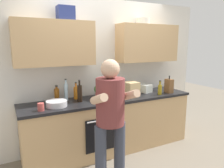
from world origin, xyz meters
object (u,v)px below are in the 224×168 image
object	(u,v)px
bottle_syrup	(57,94)
bottle_water	(66,92)
knife_block	(169,86)
bottle_oil	(160,89)
cup_tea	(116,94)
grocery_bag_produce	(146,88)
cup_ceramic	(41,107)
mixing_bowl	(57,104)
potted_herb	(99,91)
grocery_bag_bread	(131,89)
bottle_juice	(76,92)
person_standing	(110,115)
bottle_soy	(80,93)
bottle_vinegar	(102,91)

from	to	relation	value
bottle_syrup	bottle_water	distance (m)	0.15
bottle_syrup	knife_block	size ratio (longest dim) A/B	0.79
bottle_oil	cup_tea	bearing A→B (deg)	166.09
grocery_bag_produce	cup_ceramic	bearing A→B (deg)	-172.60
cup_ceramic	mixing_bowl	xyz separation A→B (m)	(0.23, 0.10, -0.01)
potted_herb	grocery_bag_bread	world-z (taller)	potted_herb
cup_tea	bottle_juice	bearing A→B (deg)	161.88
bottle_water	mixing_bowl	xyz separation A→B (m)	(-0.21, -0.24, -0.10)
bottle_oil	potted_herb	size ratio (longest dim) A/B	1.01
cup_ceramic	grocery_bag_produce	distance (m)	1.88
bottle_water	knife_block	bearing A→B (deg)	-10.05
bottle_oil	cup_tea	world-z (taller)	bottle_oil
potted_herb	bottle_syrup	bearing A→B (deg)	157.91
person_standing	bottle_soy	distance (m)	0.85
mixing_bowl	grocery_bag_bread	world-z (taller)	grocery_bag_bread
bottle_vinegar	person_standing	bearing A→B (deg)	-109.02
bottle_soy	bottle_water	distance (m)	0.23
bottle_vinegar	mixing_bowl	bearing A→B (deg)	-167.00
cup_ceramic	cup_tea	xyz separation A→B (m)	(1.22, 0.18, -0.01)
bottle_syrup	bottle_juice	distance (m)	0.30
person_standing	grocery_bag_bread	world-z (taller)	person_standing
cup_tea	mixing_bowl	world-z (taller)	cup_tea
cup_tea	mixing_bowl	bearing A→B (deg)	-175.62
bottle_soy	grocery_bag_produce	world-z (taller)	bottle_soy
bottle_water	bottle_syrup	bearing A→B (deg)	162.83
potted_herb	grocery_bag_produce	bearing A→B (deg)	5.76
person_standing	bottle_syrup	distance (m)	1.12
bottle_juice	potted_herb	world-z (taller)	bottle_juice
bottle_water	grocery_bag_produce	world-z (taller)	bottle_water
person_standing	grocery_bag_produce	bearing A→B (deg)	37.60
bottle_oil	knife_block	size ratio (longest dim) A/B	0.81
cup_ceramic	bottle_oil	bearing A→B (deg)	-0.30
bottle_water	cup_tea	bearing A→B (deg)	-12.06
bottle_oil	bottle_vinegar	size ratio (longest dim) A/B	0.91
bottle_oil	mixing_bowl	xyz separation A→B (m)	(-1.75, 0.11, -0.06)
bottle_juice	grocery_bag_bread	bearing A→B (deg)	-16.12
potted_herb	bottle_water	bearing A→B (deg)	156.53
person_standing	grocery_bag_bread	distance (m)	1.12
bottle_oil	bottle_juice	size ratio (longest dim) A/B	0.92
bottle_water	grocery_bag_produce	xyz separation A→B (m)	(1.43, -0.10, -0.07)
grocery_bag_bread	grocery_bag_produce	bearing A→B (deg)	17.18
cup_tea	knife_block	distance (m)	1.01
person_standing	bottle_oil	distance (m)	1.44
person_standing	mixing_bowl	size ratio (longest dim) A/B	5.46
bottle_oil	potted_herb	distance (m)	1.09
cup_tea	cup_ceramic	bearing A→B (deg)	-171.77
bottle_juice	mixing_bowl	bearing A→B (deg)	-143.31
cup_ceramic	bottle_soy	bearing A→B (deg)	16.85
cup_tea	bottle_soy	bearing A→B (deg)	179.61
mixing_bowl	bottle_oil	bearing A→B (deg)	-3.63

